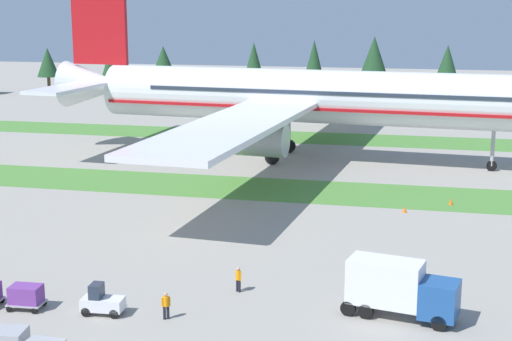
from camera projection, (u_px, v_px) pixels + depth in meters
The scene contains 11 objects.
grass_strip_near at pixel (266, 189), 80.97m from camera, with size 320.00×10.15×0.01m, color #4C8438.
grass_strip_far at pixel (313, 138), 111.75m from camera, with size 320.00×10.15×0.01m, color #4C8438.
airliner at pixel (299, 96), 94.71m from camera, with size 64.34×79.17×22.16m.
baggage_tug at pixel (102, 302), 48.24m from camera, with size 2.67×1.45×1.97m.
cargo_dolly_lead at pixel (26, 295), 49.02m from camera, with size 2.28×1.63×1.55m.
catering_truck at pixel (400, 287), 47.47m from camera, with size 7.27×3.61×3.58m.
ground_crew_marshaller at pixel (166, 305), 47.43m from camera, with size 0.49×0.36×1.74m.
ground_crew_loader at pixel (238, 278), 51.95m from camera, with size 0.47×0.37×1.74m.
taxiway_marker_0 at pixel (451, 201), 74.57m from camera, with size 0.44×0.44×0.65m, color orange.
taxiway_marker_1 at pixel (405, 209), 71.86m from camera, with size 0.44×0.44×0.56m, color orange.
distant_tree_line at pixel (362, 67), 148.85m from camera, with size 184.88×11.52×12.83m.
Camera 1 is at (16.49, -34.68, 19.00)m, focal length 54.39 mm.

